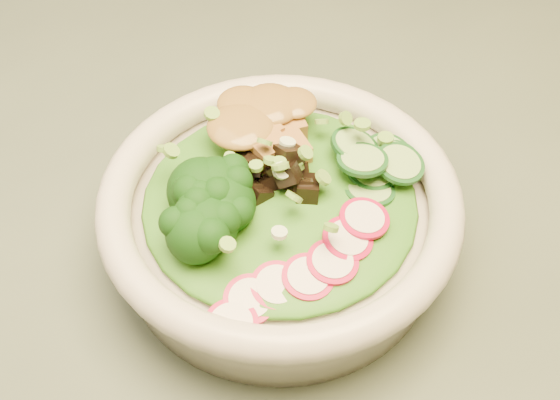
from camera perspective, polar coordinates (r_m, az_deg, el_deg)
dining_table at (r=0.63m, az=-15.96°, el=-13.28°), size 1.20×0.80×0.75m
salad_bowl at (r=0.51m, az=0.00°, el=-1.33°), size 0.23×0.23×0.06m
lettuce_bed at (r=0.50m, az=0.00°, el=0.08°), size 0.18×0.18×0.02m
broccoli_florets at (r=0.48m, az=-6.12°, el=-0.63°), size 0.08×0.08×0.04m
radish_slices at (r=0.46m, az=2.59°, el=-4.77°), size 0.10×0.06×0.02m
cucumber_slices at (r=0.50m, az=6.17°, el=2.25°), size 0.07×0.07×0.03m
mushroom_heap at (r=0.50m, az=-0.39°, el=1.82°), size 0.07×0.07×0.03m
tofu_cubes at (r=0.53m, az=-1.76°, el=5.09°), size 0.09×0.07×0.03m
peanut_sauce at (r=0.52m, az=-1.79°, el=5.99°), size 0.06×0.05×0.01m
scallion_garnish at (r=0.48m, az=0.00°, el=1.64°), size 0.17×0.17×0.02m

